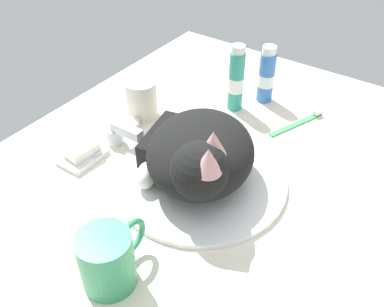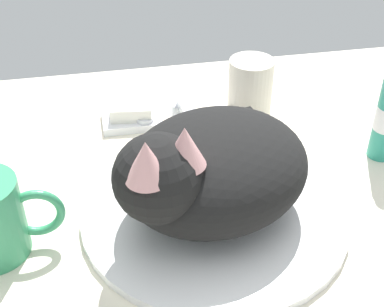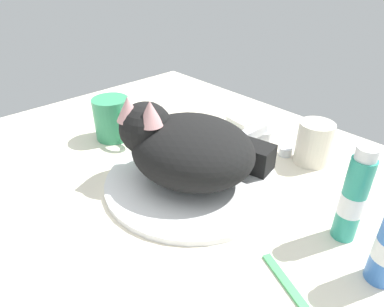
{
  "view_description": "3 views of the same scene",
  "coord_description": "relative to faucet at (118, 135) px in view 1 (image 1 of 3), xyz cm",
  "views": [
    {
      "loc": [
        -50.79,
        -33.31,
        56.06
      ],
      "look_at": [
        -0.87,
        1.25,
        6.83
      ],
      "focal_mm": 40.98,
      "sensor_mm": 36.0,
      "label": 1
    },
    {
      "loc": [
        -12.2,
        -47.79,
        44.44
      ],
      "look_at": [
        -2.14,
        3.37,
        7.14
      ],
      "focal_mm": 50.26,
      "sensor_mm": 36.0,
      "label": 2
    },
    {
      "loc": [
        38.55,
        -35.47,
        37.96
      ],
      "look_at": [
        0.55,
        -0.61,
        6.91
      ],
      "focal_mm": 32.01,
      "sensor_mm": 36.0,
      "label": 3
    }
  ],
  "objects": [
    {
      "name": "sink_basin",
      "position": [
        0.0,
        -20.39,
        -1.77
      ],
      "size": [
        32.41,
        32.41,
        1.07
      ],
      "primitive_type": "cylinder",
      "color": "white",
      "rests_on": "ground_plane"
    },
    {
      "name": "toothbrush",
      "position": [
        28.3,
        -27.93,
        -1.79
      ],
      "size": [
        14.6,
        6.84,
        1.6
      ],
      "color": "#4CB266",
      "rests_on": "ground_plane"
    },
    {
      "name": "coffee_mug",
      "position": [
        -25.42,
        -21.51,
        2.45
      ],
      "size": [
        12.45,
        8.08,
        9.51
      ],
      "color": "#389966",
      "rests_on": "ground_plane"
    },
    {
      "name": "cat",
      "position": [
        -1.23,
        -20.63,
        5.16
      ],
      "size": [
        28.23,
        27.51,
        15.54
      ],
      "color": "black",
      "rests_on": "sink_basin"
    },
    {
      "name": "faucet",
      "position": [
        0.0,
        0.0,
        0.0
      ],
      "size": [
        14.67,
        9.01,
        5.54
      ],
      "color": "silver",
      "rests_on": "ground_plane"
    },
    {
      "name": "mouthwash_bottle",
      "position": [
        32.82,
        -16.73,
        4.06
      ],
      "size": [
        3.8,
        3.8,
        13.68
      ],
      "color": "#3870C6",
      "rests_on": "ground_plane"
    },
    {
      "name": "soap_dish",
      "position": [
        -7.74,
        2.57,
        -1.71
      ],
      "size": [
        9.0,
        6.4,
        1.2
      ],
      "primitive_type": "cube",
      "color": "white",
      "rests_on": "ground_plane"
    },
    {
      "name": "soap_bar",
      "position": [
        -7.74,
        2.57,
        -0.06
      ],
      "size": [
        6.68,
        5.03,
        2.1
      ],
      "primitive_type": "cube",
      "rotation": [
        0.0,
        0.0,
        -0.13
      ],
      "color": "white",
      "rests_on": "soap_dish"
    },
    {
      "name": "toothpaste_bottle",
      "position": [
        25.72,
        -12.72,
        5.0
      ],
      "size": [
        3.54,
        3.54,
        15.6
      ],
      "color": "teal",
      "rests_on": "ground_plane"
    },
    {
      "name": "ground_plane",
      "position": [
        0.0,
        -20.39,
        -3.81
      ],
      "size": [
        110.0,
        82.5,
        3.0
      ],
      "primitive_type": "cube",
      "color": "silver"
    },
    {
      "name": "rinse_cup",
      "position": [
        11.0,
        2.65,
        2.08
      ],
      "size": [
        6.92,
        6.92,
        8.77
      ],
      "color": "silver",
      "rests_on": "ground_plane"
    }
  ]
}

